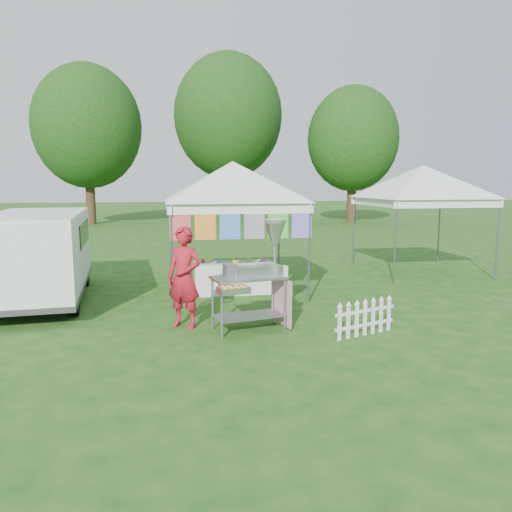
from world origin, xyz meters
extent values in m
plane|color=#164914|center=(0.00, 0.00, 0.00)|extent=(120.00, 120.00, 0.00)
cylinder|color=#59595E|center=(-1.42, 2.08, 1.05)|extent=(0.04, 0.04, 2.10)
cylinder|color=#59595E|center=(1.42, 2.08, 1.05)|extent=(0.04, 0.04, 2.10)
cylinder|color=#59595E|center=(-1.42, 4.92, 1.05)|extent=(0.04, 0.04, 2.10)
cylinder|color=#59595E|center=(1.42, 4.92, 1.05)|extent=(0.04, 0.04, 2.10)
cube|color=white|center=(0.00, 2.08, 2.00)|extent=(3.00, 0.03, 0.22)
cube|color=white|center=(0.00, 4.92, 2.00)|extent=(3.00, 0.03, 0.22)
pyramid|color=white|center=(0.00, 3.50, 3.00)|extent=(4.24, 4.24, 0.90)
cylinder|color=#59595E|center=(0.00, 2.08, 2.08)|extent=(3.00, 0.03, 0.03)
cube|color=#B7166F|center=(-1.25, 2.08, 1.73)|extent=(0.42, 0.01, 0.70)
cube|color=#FC431C|center=(-0.75, 2.08, 1.73)|extent=(0.42, 0.01, 0.70)
cube|color=blue|center=(-0.25, 2.08, 1.73)|extent=(0.42, 0.01, 0.70)
cube|color=#35C797|center=(0.25, 2.08, 1.73)|extent=(0.42, 0.01, 0.70)
cube|color=green|center=(0.75, 2.08, 1.73)|extent=(0.42, 0.01, 0.70)
cube|color=#B519B2|center=(1.25, 2.08, 1.73)|extent=(0.42, 0.01, 0.70)
cylinder|color=#59595E|center=(4.08, 3.58, 1.05)|extent=(0.04, 0.04, 2.10)
cylinder|color=#59595E|center=(6.92, 3.58, 1.05)|extent=(0.04, 0.04, 2.10)
cylinder|color=#59595E|center=(4.08, 6.42, 1.05)|extent=(0.04, 0.04, 2.10)
cylinder|color=#59595E|center=(6.92, 6.42, 1.05)|extent=(0.04, 0.04, 2.10)
cube|color=white|center=(5.50, 3.58, 2.00)|extent=(3.00, 0.03, 0.22)
cube|color=white|center=(5.50, 6.42, 2.00)|extent=(3.00, 0.03, 0.22)
pyramid|color=white|center=(5.50, 5.00, 3.00)|extent=(4.24, 4.24, 0.90)
cylinder|color=#59595E|center=(5.50, 3.58, 2.08)|extent=(3.00, 0.03, 0.03)
cylinder|color=#362413|center=(-6.00, 24.00, 1.98)|extent=(0.56, 0.56, 3.96)
ellipsoid|color=#2E5818|center=(-6.00, 24.00, 5.85)|extent=(6.40, 6.40, 7.36)
cylinder|color=#362413|center=(3.00, 28.00, 2.42)|extent=(0.56, 0.56, 4.84)
ellipsoid|color=#2E5818|center=(3.00, 28.00, 7.15)|extent=(7.60, 7.60, 8.74)
cylinder|color=#362413|center=(10.00, 22.00, 1.76)|extent=(0.56, 0.56, 3.52)
ellipsoid|color=#2E5818|center=(10.00, 22.00, 5.20)|extent=(5.60, 5.60, 6.44)
cylinder|color=gray|center=(-0.67, -0.06, 0.46)|extent=(0.05, 0.05, 0.92)
cylinder|color=gray|center=(0.44, 0.17, 0.46)|extent=(0.05, 0.05, 0.92)
cylinder|color=gray|center=(-0.77, 0.44, 0.46)|extent=(0.05, 0.05, 0.92)
cylinder|color=gray|center=(0.33, 0.67, 0.46)|extent=(0.05, 0.05, 0.92)
cube|color=gray|center=(-0.17, 0.30, 0.26)|extent=(1.26, 0.81, 0.02)
cube|color=#B7B7BC|center=(-0.17, 0.30, 0.92)|extent=(1.33, 0.85, 0.04)
cube|color=#B7B7BC|center=(0.00, 0.39, 1.02)|extent=(0.90, 0.43, 0.15)
cube|color=gray|center=(-0.48, 0.29, 1.05)|extent=(0.25, 0.26, 0.23)
cylinder|color=gray|center=(0.32, 0.46, 1.38)|extent=(0.06, 0.06, 0.92)
cone|color=#B7B7BC|center=(0.32, 0.46, 1.64)|extent=(0.44, 0.44, 0.41)
cylinder|color=#B7B7BC|center=(0.32, 0.46, 1.86)|extent=(0.46, 0.46, 0.06)
cube|color=#B7B7BC|center=(-0.49, -0.16, 0.82)|extent=(0.54, 0.40, 0.10)
cube|color=#CA889B|center=(0.44, 0.43, 0.46)|extent=(0.18, 0.75, 0.83)
cube|color=white|center=(0.44, 0.14, 1.04)|extent=(0.04, 0.14, 0.18)
imported|color=#A91424|center=(-1.24, 0.67, 0.89)|extent=(0.77, 0.72, 1.78)
cube|color=white|center=(-4.21, 3.22, 1.10)|extent=(2.16, 4.63, 1.58)
cube|color=#59595E|center=(-4.21, 3.22, 0.32)|extent=(2.18, 4.68, 0.11)
cube|color=white|center=(-4.36, 5.15, 0.72)|extent=(1.76, 0.77, 0.81)
cube|color=black|center=(-3.34, 3.83, 1.40)|extent=(0.22, 2.47, 0.50)
cube|color=black|center=(-4.39, 5.48, 1.40)|extent=(1.53, 0.15, 0.50)
cylinder|color=black|center=(-3.30, 1.84, 0.31)|extent=(0.25, 0.63, 0.61)
cylinder|color=black|center=(-5.11, 4.59, 0.31)|extent=(0.25, 0.63, 0.61)
cylinder|color=black|center=(-3.53, 4.72, 0.31)|extent=(0.25, 0.63, 0.61)
cube|color=white|center=(1.18, -0.52, 0.28)|extent=(0.07, 0.04, 0.56)
cube|color=white|center=(1.35, -0.46, 0.28)|extent=(0.07, 0.04, 0.56)
cube|color=white|center=(1.52, -0.40, 0.28)|extent=(0.07, 0.04, 0.56)
cube|color=white|center=(1.69, -0.33, 0.28)|extent=(0.07, 0.04, 0.56)
cube|color=white|center=(1.86, -0.27, 0.28)|extent=(0.07, 0.04, 0.56)
cube|color=white|center=(2.03, -0.21, 0.28)|extent=(0.07, 0.04, 0.56)
cube|color=white|center=(2.19, -0.15, 0.28)|extent=(0.07, 0.04, 0.56)
cube|color=white|center=(1.69, -0.33, 0.18)|extent=(1.19, 0.45, 0.05)
cube|color=white|center=(1.69, -0.33, 0.42)|extent=(1.19, 0.45, 0.05)
cube|color=white|center=(-0.01, 3.28, 0.35)|extent=(1.80, 0.70, 0.71)
camera|label=1|loc=(-1.53, -7.91, 2.52)|focal=35.00mm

